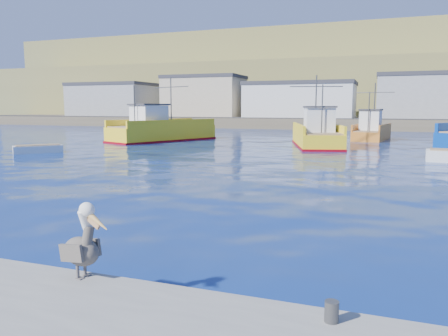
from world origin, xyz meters
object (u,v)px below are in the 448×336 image
boat_orange (371,131)px  pelican (83,245)px  trawler_yellow_a (161,130)px  skiff_left (38,150)px  trawler_yellow_b (317,135)px

boat_orange → pelican: (-3.75, -42.43, 0.09)m
trawler_yellow_a → pelican: (16.59, -33.93, 0.02)m
skiff_left → trawler_yellow_a: bearing=77.4°
boat_orange → skiff_left: boat_orange is taller
boat_orange → skiff_left: bearing=-136.4°
trawler_yellow_a → skiff_left: size_ratio=3.64×
trawler_yellow_a → pelican: 37.77m
trawler_yellow_a → pelican: trawler_yellow_a is taller
trawler_yellow_b → boat_orange: size_ratio=1.35×
trawler_yellow_b → pelican: size_ratio=7.67×
trawler_yellow_b → pelican: 32.79m
pelican → skiff_left: bearing=134.4°
skiff_left → pelican: bearing=-45.6°
trawler_yellow_b → skiff_left: size_ratio=3.10×
trawler_yellow_a → trawler_yellow_b: trawler_yellow_a is taller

